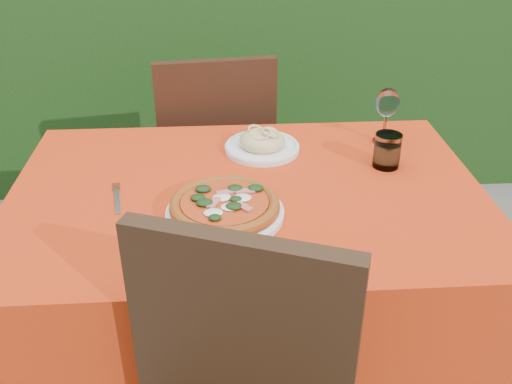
{
  "coord_description": "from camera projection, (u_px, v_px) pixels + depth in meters",
  "views": [
    {
      "loc": [
        -0.06,
        -1.31,
        1.5
      ],
      "look_at": [
        0.02,
        -0.05,
        0.77
      ],
      "focal_mm": 40.0,
      "sensor_mm": 36.0,
      "label": 1
    }
  ],
  "objects": [
    {
      "name": "chair_far",
      "position": [
        216.0,
        154.0,
        2.18
      ],
      "size": [
        0.46,
        0.46,
        0.93
      ],
      "rotation": [
        0.0,
        0.0,
        3.25
      ],
      "color": "black",
      "rests_on": "ground"
    },
    {
      "name": "pizza_plate",
      "position": [
        225.0,
        207.0,
        1.39
      ],
      "size": [
        0.29,
        0.29,
        0.05
      ],
      "rotation": [
        0.0,
        0.0,
        -0.12
      ],
      "color": "silver",
      "rests_on": "dining_table"
    },
    {
      "name": "wine_glass",
      "position": [
        387.0,
        105.0,
        1.71
      ],
      "size": [
        0.07,
        0.07,
        0.17
      ],
      "color": "silver",
      "rests_on": "dining_table"
    },
    {
      "name": "pasta_plate",
      "position": [
        262.0,
        144.0,
        1.71
      ],
      "size": [
        0.23,
        0.23,
        0.06
      ],
      "rotation": [
        0.0,
        0.0,
        -0.29
      ],
      "color": "white",
      "rests_on": "dining_table"
    },
    {
      "name": "dining_table",
      "position": [
        248.0,
        236.0,
        1.59
      ],
      "size": [
        1.26,
        0.86,
        0.75
      ],
      "color": "#422615",
      "rests_on": "ground"
    },
    {
      "name": "water_glass",
      "position": [
        387.0,
        152.0,
        1.61
      ],
      "size": [
        0.08,
        0.08,
        0.1
      ],
      "color": "silver",
      "rests_on": "dining_table"
    },
    {
      "name": "fork",
      "position": [
        117.0,
        201.0,
        1.46
      ],
      "size": [
        0.05,
        0.17,
        0.0
      ],
      "primitive_type": "cube",
      "rotation": [
        0.0,
        0.0,
        0.18
      ],
      "color": "#B7B7BE",
      "rests_on": "dining_table"
    },
    {
      "name": "hedge",
      "position": [
        230.0,
        1.0,
        2.77
      ],
      "size": [
        3.2,
        0.55,
        1.78
      ],
      "color": "black",
      "rests_on": "ground"
    }
  ]
}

